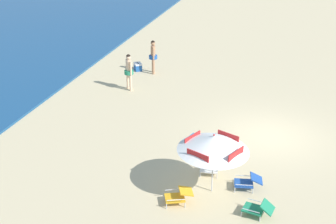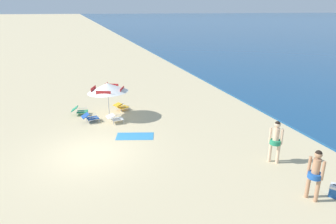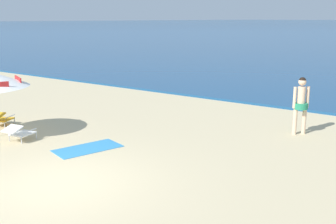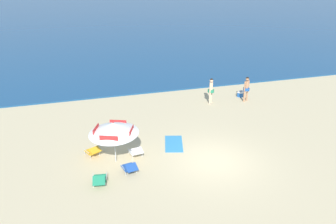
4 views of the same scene
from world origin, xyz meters
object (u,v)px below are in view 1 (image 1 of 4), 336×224
person_standing_beside (153,54)px  lounge_chair_spare_folded (248,182)px  beach_umbrella_striped_main (214,143)px  lounge_chair_facing_sea (213,167)px  cooler_box (138,67)px  lounge_chair_under_umbrella (258,208)px  lounge_chair_beside_umbrella (179,196)px  person_standing_near_shore (129,69)px  beach_towel (208,143)px

person_standing_beside → lounge_chair_spare_folded: bearing=-145.6°
beach_umbrella_striped_main → lounge_chair_facing_sea: size_ratio=3.36×
person_standing_beside → cooler_box: bearing=80.2°
person_standing_beside → lounge_chair_facing_sea: bearing=-149.7°
lounge_chair_under_umbrella → lounge_chair_facing_sea: bearing=43.4°
cooler_box → person_standing_beside: bearing=-99.8°
lounge_chair_spare_folded → person_standing_beside: (9.37, 6.43, 0.74)m
lounge_chair_beside_umbrella → person_standing_near_shore: bearing=30.4°
lounge_chair_facing_sea → lounge_chair_under_umbrella: bearing=-136.6°
beach_umbrella_striped_main → lounge_chair_under_umbrella: (-0.89, -1.60, -1.47)m
lounge_chair_facing_sea → beach_towel: 2.24m
beach_towel → beach_umbrella_striped_main: bearing=-164.6°
lounge_chair_beside_umbrella → lounge_chair_facing_sea: bearing=-18.0°
lounge_chair_beside_umbrella → cooler_box: lounge_chair_beside_umbrella is taller
lounge_chair_beside_umbrella → beach_towel: bearing=0.5°
person_standing_near_shore → beach_towel: size_ratio=0.98×
lounge_chair_spare_folded → person_standing_near_shore: size_ratio=0.55×
beach_umbrella_striped_main → lounge_chair_beside_umbrella: beach_umbrella_striped_main is taller
lounge_chair_facing_sea → person_standing_near_shore: (6.32, 5.50, 0.74)m
beach_umbrella_striped_main → lounge_chair_beside_umbrella: bearing=139.4°
lounge_chair_under_umbrella → person_standing_near_shore: (8.22, 7.29, 0.75)m
beach_umbrella_striped_main → cooler_box: size_ratio=5.18×
beach_umbrella_striped_main → beach_towel: bearing=15.4°
lounge_chair_spare_folded → person_standing_near_shore: bearing=44.6°
beach_umbrella_striped_main → person_standing_beside: 11.21m
lounge_chair_beside_umbrella → person_standing_beside: person_standing_beside is taller
lounge_chair_under_umbrella → lounge_chair_facing_sea: (1.89, 1.79, 0.01)m
lounge_chair_under_umbrella → person_standing_near_shore: 11.01m
lounge_chair_spare_folded → person_standing_beside: person_standing_beside is taller
person_standing_beside → cooler_box: 1.23m
person_standing_beside → beach_towel: 8.13m
beach_umbrella_striped_main → lounge_chair_beside_umbrella: 1.94m
lounge_chair_facing_sea → person_standing_beside: 10.25m
lounge_chair_facing_sea → lounge_chair_spare_folded: 1.39m
beach_umbrella_striped_main → lounge_chair_spare_folded: (0.46, -1.09, -1.47)m
lounge_chair_facing_sea → beach_towel: size_ratio=0.52×
person_standing_beside → cooler_box: (0.16, 0.91, -0.81)m
lounge_chair_facing_sea → cooler_box: bearing=34.0°
lounge_chair_under_umbrella → person_standing_near_shore: bearing=41.6°
lounge_chair_spare_folded → beach_towel: (2.66, 1.95, -0.27)m
cooler_box → beach_umbrella_striped_main: bearing=-148.0°
lounge_chair_spare_folded → person_standing_beside: bearing=34.4°
beach_umbrella_striped_main → cooler_box: 11.88m
lounge_chair_spare_folded → beach_towel: bearing=36.2°
lounge_chair_beside_umbrella → beach_towel: 4.10m
lounge_chair_facing_sea → lounge_chair_spare_folded: (-0.54, -1.28, -0.00)m
lounge_chair_beside_umbrella → lounge_chair_facing_sea: 2.07m
lounge_chair_facing_sea → person_standing_near_shore: person_standing_near_shore is taller
person_standing_near_shore → person_standing_beside: size_ratio=1.01×
cooler_box → lounge_chair_under_umbrella: bearing=-144.2°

